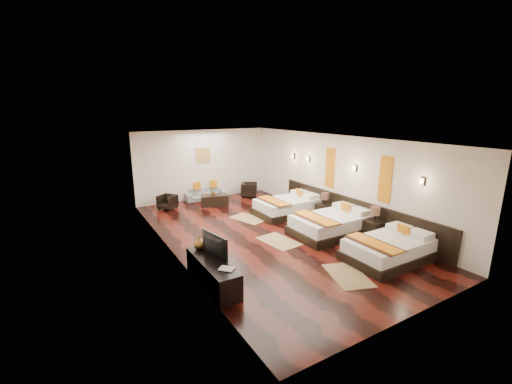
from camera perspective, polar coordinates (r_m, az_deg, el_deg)
floor at (r=9.88m, az=1.57°, el=-7.20°), size 5.50×9.50×0.01m
ceiling at (r=9.25m, az=1.69°, el=9.20°), size 5.50×9.50×0.01m
back_wall at (r=13.65m, az=-9.08°, el=4.67°), size 5.50×0.01×2.80m
left_wall at (r=8.37m, az=-14.52°, el=-1.50°), size 0.01×9.50×2.80m
right_wall at (r=11.14m, az=13.70°, el=2.36°), size 0.01×9.50×2.80m
headboard_panel at (r=10.81m, az=16.20°, el=-3.37°), size 0.08×6.60×0.90m
bed_near at (r=8.80m, az=22.02°, el=-9.05°), size 2.15×1.35×0.82m
bed_mid at (r=10.02m, az=13.00°, el=-5.40°), size 2.34×1.47×0.89m
bed_far at (r=11.63m, az=5.54°, el=-2.45°), size 2.22×1.40×0.85m
nightstand_a at (r=9.98m, az=19.63°, el=-5.81°), size 0.48×0.48×0.95m
nightstand_b at (r=11.32m, az=11.66°, el=-3.00°), size 0.46×0.46×0.90m
jute_mat_near at (r=7.83m, az=15.53°, el=-13.67°), size 1.10×1.38×0.01m
jute_mat_mid at (r=9.35m, az=3.96°, el=-8.45°), size 0.89×1.28×0.01m
jute_mat_far at (r=11.19m, az=-1.30°, el=-4.58°), size 1.08×1.37×0.01m
tv_console at (r=7.16m, az=-7.50°, el=-13.57°), size 0.50×1.80×0.55m
tv at (r=7.08m, az=-7.74°, el=-9.22°), size 0.28×0.88×0.50m
book at (r=6.54m, az=-5.47°, el=-13.47°), size 0.35×0.36×0.03m
figurine at (r=7.55m, az=-9.65°, el=-8.57°), size 0.29×0.29×0.30m
sofa at (r=13.58m, az=-8.69°, el=-0.35°), size 1.70×0.80×0.48m
armchair_left at (r=12.62m, az=-15.04°, el=-1.66°), size 0.81×0.81×0.54m
armchair_right at (r=13.92m, az=-1.16°, el=0.40°), size 0.90×0.89×0.60m
coffee_table at (r=12.79m, az=-7.16°, el=-1.40°), size 1.09×0.73×0.40m
table_plant at (r=12.73m, az=-7.39°, el=0.03°), size 0.22×0.19×0.25m
orange_panel_a at (r=9.83m, az=21.40°, el=2.05°), size 0.04×0.40×1.30m
orange_panel_b at (r=11.29m, az=12.66°, el=4.12°), size 0.04×0.40×1.30m
sconce_near at (r=9.17m, az=26.75°, el=1.65°), size 0.07×0.12×0.18m
sconce_mid at (r=10.48m, az=16.70°, el=3.95°), size 0.07×0.12×0.18m
sconce_far at (r=12.06m, az=9.04°, el=5.63°), size 0.07×0.12×0.18m
sconce_lounge at (r=12.76m, az=6.46°, el=6.16°), size 0.07×0.12×0.18m
gold_artwork at (r=13.57m, az=-9.12°, el=6.33°), size 0.60×0.04×0.60m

